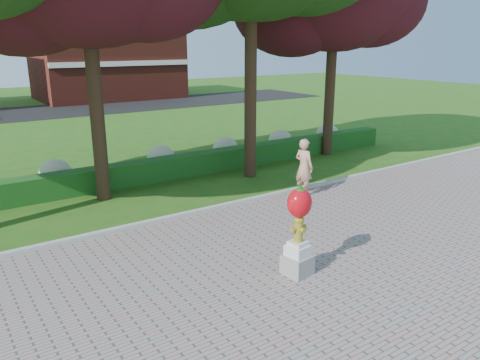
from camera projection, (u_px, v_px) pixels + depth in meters
The scene contains 9 objects.
ground at pixel (263, 248), 11.62m from camera, with size 100.00×100.00×0.00m, color #255B16.
walkway at pixel (397, 325), 8.44m from camera, with size 40.00×14.00×0.04m, color gray.
curb at pixel (203, 211), 13.97m from camera, with size 40.00×0.18×0.15m, color #ADADA5.
lawn_hedge at pixel (148, 171), 17.05m from camera, with size 24.00×0.70×0.80m, color #144917.
hydrangea_row at pixel (151, 159), 18.11m from camera, with size 20.10×1.10×0.99m.
street at pixel (31, 113), 33.81m from camera, with size 50.00×8.00×0.02m, color black.
building_right at pixel (107, 62), 41.98m from camera, with size 12.00×8.00×6.40m, color maroon.
hydrant_sculpture at pixel (299, 229), 9.95m from camera, with size 0.62×0.62×2.02m.
woman at pixel (304, 167), 15.34m from camera, with size 0.69×0.45×1.89m, color tan.
Camera 1 is at (-6.48, -8.48, 4.92)m, focal length 35.00 mm.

